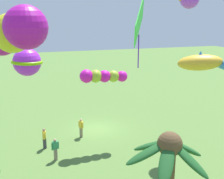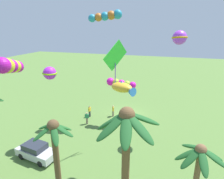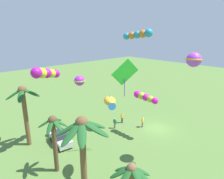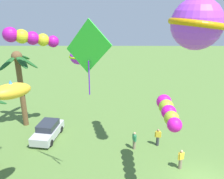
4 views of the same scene
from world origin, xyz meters
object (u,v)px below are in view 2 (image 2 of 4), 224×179
Objects in this scene: palm_tree_2 at (199,165)px; kite_tube_2 at (106,16)px; palm_tree_1 at (55,142)px; parked_car_0 at (36,151)px; kite_tube_4 at (10,66)px; kite_ball_0 at (50,73)px; kite_tube_6 at (120,83)px; kite_diamond_1 at (115,56)px; spectator_2 at (113,111)px; kite_ball_3 at (180,38)px; spectator_0 at (90,111)px; spectator_1 at (87,118)px; kite_fish_5 at (123,88)px; palm_tree_3 at (126,137)px.

palm_tree_2 is 1.47× the size of kite_tube_2.
palm_tree_1 reaches higher than palm_tree_2.
parked_car_0 is (4.22, -2.80, -3.53)m from palm_tree_1.
kite_tube_4 reaches higher than parked_car_0.
palm_tree_1 is 6.18m from parked_car_0.
kite_ball_0 is 8.59m from kite_tube_6.
palm_tree_2 is at bearing 124.41° from kite_tube_6.
kite_tube_6 is at bearing -80.65° from kite_diamond_1.
spectator_2 is 13.03m from kite_ball_3.
kite_tube_6 is (-5.47, -6.23, -2.25)m from kite_ball_0.
kite_tube_2 is (-2.52, -0.17, 12.33)m from spectator_0.
spectator_1 is 11.49m from kite_fish_5.
palm_tree_1 is 7.91m from kite_ball_0.
kite_fish_5 is (-3.85, 10.02, 6.70)m from spectator_2.
palm_tree_3 is at bearing 107.67° from kite_fish_5.
spectator_1 is (11.85, -10.02, -3.44)m from palm_tree_2.
palm_tree_1 is 1.45× the size of kite_diamond_1.
spectator_1 is 8.39m from kite_ball_0.
palm_tree_1 is 1.62× the size of kite_tube_6.
spectator_0 is 0.78× the size of kite_ball_3.
palm_tree_3 is 2.01× the size of kite_tube_2.
palm_tree_2 is 15.02m from kite_tube_4.
kite_ball_0 reaches higher than kite_fish_5.
kite_tube_2 is (-3.70, -9.98, 12.39)m from parked_car_0.
palm_tree_3 reaches higher than palm_tree_1.
kite_tube_4 is (14.18, -1.40, 4.76)m from palm_tree_2.
kite_diamond_1 is at bearing -65.37° from kite_fish_5.
kite_ball_3 reaches higher than spectator_2.
spectator_2 is 12.65m from kite_fish_5.
spectator_1 is 0.39× the size of kite_tube_4.
kite_tube_2 reaches higher than kite_ball_0.
kite_tube_4 is at bearing -12.36° from palm_tree_3.
kite_tube_2 is (-3.56, -6.88, 5.52)m from kite_ball_0.
kite_ball_3 is (-11.84, -5.12, 3.31)m from kite_ball_0.
kite_fish_5 is 0.66× the size of kite_tube_6.
palm_tree_2 reaches higher than spectator_1.
kite_diamond_1 is at bearing 108.84° from spectator_2.
parked_car_0 is at bearing -33.56° from palm_tree_1.
kite_ball_3 is at bearing -125.15° from palm_tree_1.
kite_fish_5 is at bearing -136.03° from palm_tree_1.
spectator_1 is at bearing -105.12° from kite_tube_4.
kite_fish_5 is at bearing 111.04° from spectator_2.
palm_tree_3 is 1.87× the size of parked_car_0.
spectator_0 is 1.08× the size of kite_ball_0.
kite_tube_6 reaches higher than palm_tree_2.
kite_tube_4 is 12.50m from kite_tube_6.
palm_tree_3 is 11.23m from kite_ball_0.
kite_fish_5 reaches higher than palm_tree_1.
kite_tube_6 is (0.77, -4.70, -3.96)m from kite_diamond_1.
spectator_0 is 0.39× the size of kite_tube_4.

